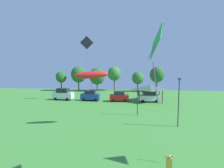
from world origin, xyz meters
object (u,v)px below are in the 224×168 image
(treeline_tree_2, at_px, (97,76))
(treeline_tree_5, at_px, (157,75))
(parked_car_third_from_left, at_px, (119,96))
(treeline_tree_4, at_px, (138,78))
(parked_car_leftmost, at_px, (63,94))
(parked_car_second_from_left, at_px, (90,95))
(treeline_tree_3, at_px, (114,74))
(parked_car_rightmost_in_row, at_px, (149,97))
(light_post_1, at_px, (138,96))
(treeline_tree_1, at_px, (79,74))
(light_post_0, at_px, (179,99))
(kite_flying_2, at_px, (92,75))
(kite_flying_4, at_px, (156,43))
(kite_flying_1, at_px, (87,43))
(person_standing_far_right, at_px, (169,165))
(park_pavilion, at_px, (150,87))
(treeline_tree_0, at_px, (61,77))

(treeline_tree_2, bearing_deg, treeline_tree_5, 0.92)
(parked_car_third_from_left, bearing_deg, treeline_tree_4, 68.23)
(parked_car_leftmost, xyz_separation_m, parked_car_second_from_left, (6.43, -0.26, -0.13))
(treeline_tree_2, bearing_deg, treeline_tree_3, 19.79)
(parked_car_third_from_left, bearing_deg, parked_car_rightmost_in_row, -5.42)
(treeline_tree_2, bearing_deg, light_post_1, -66.99)
(parked_car_third_from_left, height_order, treeline_tree_2, treeline_tree_2)
(treeline_tree_1, bearing_deg, light_post_0, -54.79)
(kite_flying_2, distance_m, kite_flying_4, 13.11)
(kite_flying_1, height_order, treeline_tree_3, kite_flying_1)
(parked_car_third_from_left, relative_size, treeline_tree_2, 0.58)
(kite_flying_2, relative_size, light_post_0, 0.72)
(person_standing_far_right, distance_m, kite_flying_2, 13.77)
(kite_flying_2, height_order, treeline_tree_4, kite_flying_2)
(parked_car_third_from_left, height_order, park_pavilion, park_pavilion)
(parked_car_leftmost, relative_size, parked_car_rightmost_in_row, 1.00)
(light_post_0, distance_m, treeline_tree_5, 32.83)
(parked_car_second_from_left, xyz_separation_m, treeline_tree_3, (3.61, 18.49, 4.29))
(kite_flying_1, distance_m, light_post_1, 18.51)
(person_standing_far_right, bearing_deg, parked_car_third_from_left, 61.64)
(kite_flying_1, distance_m, kite_flying_4, 30.56)
(kite_flying_2, xyz_separation_m, treeline_tree_2, (-5.75, 33.01, -1.78))
(kite_flying_2, distance_m, treeline_tree_4, 33.65)
(park_pavilion, distance_m, treeline_tree_4, 15.81)
(parked_car_third_from_left, height_order, treeline_tree_3, treeline_tree_3)
(parked_car_rightmost_in_row, height_order, light_post_1, light_post_1)
(person_standing_far_right, relative_size, kite_flying_4, 0.36)
(parked_car_second_from_left, bearing_deg, treeline_tree_5, 46.69)
(parked_car_leftmost, xyz_separation_m, treeline_tree_5, (23.40, 16.63, 3.96))
(light_post_0, xyz_separation_m, treeline_tree_4, (-3.79, 32.23, 0.77))
(person_standing_far_right, bearing_deg, kite_flying_2, 87.05)
(parked_car_second_from_left, bearing_deg, light_post_0, -44.95)
(kite_flying_2, xyz_separation_m, parked_car_third_from_left, (2.38, 16.26, -5.35))
(light_post_1, xyz_separation_m, treeline_tree_4, (1.07, 27.39, 1.18))
(kite_flying_1, distance_m, treeline_tree_3, 19.93)
(kite_flying_4, distance_m, parked_car_rightmost_in_row, 28.72)
(treeline_tree_5, bearing_deg, treeline_tree_3, 173.13)
(kite_flying_2, xyz_separation_m, parked_car_rightmost_in_row, (8.81, 16.33, -5.33))
(light_post_1, distance_m, treeline_tree_0, 35.76)
(parked_car_second_from_left, height_order, treeline_tree_4, treeline_tree_4)
(light_post_0, relative_size, treeline_tree_1, 0.78)
(kite_flying_4, bearing_deg, light_post_1, 91.22)
(parked_car_rightmost_in_row, relative_size, light_post_1, 0.92)
(person_standing_far_right, height_order, parked_car_rightmost_in_row, parked_car_rightmost_in_row)
(kite_flying_1, bearing_deg, treeline_tree_4, 53.24)
(parked_car_third_from_left, bearing_deg, treeline_tree_5, 52.25)
(parked_car_leftmost, bearing_deg, treeline_tree_1, 99.81)
(treeline_tree_3, bearing_deg, treeline_tree_5, -6.87)
(park_pavilion, bearing_deg, treeline_tree_5, 76.63)
(kite_flying_2, height_order, parked_car_rightmost_in_row, kite_flying_2)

